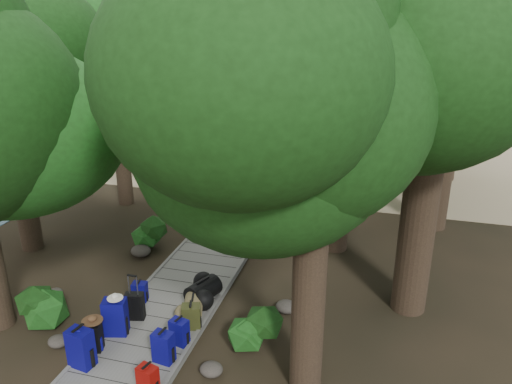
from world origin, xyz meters
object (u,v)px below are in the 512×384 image
(backpack_right_c, at_px, (179,331))
(kayak, at_px, (233,145))
(backpack_left_d, at_px, (140,291))
(duffel_right_khaki, at_px, (193,306))
(duffel_right_black, at_px, (203,290))
(suitcase_on_boardwalk, at_px, (135,306))
(sun_lounger, at_px, (375,161))
(backpack_left_b, at_px, (92,336))
(backpack_right_b, at_px, (163,346))
(backpack_left_a, at_px, (81,346))
(backpack_right_a, at_px, (148,379))
(lone_suitcase_on_sand, at_px, (283,166))
(backpack_right_d, at_px, (191,315))
(backpack_left_c, at_px, (115,315))

(backpack_right_c, bearing_deg, kayak, 117.95)
(backpack_left_d, relative_size, duffel_right_khaki, 0.78)
(duffel_right_black, xyz_separation_m, suitcase_on_boardwalk, (-1.15, -1.05, 0.06))
(backpack_left_d, relative_size, sun_lounger, 0.25)
(backpack_left_b, bearing_deg, backpack_right_b, -8.72)
(backpack_left_a, height_order, backpack_left_d, backpack_left_a)
(backpack_left_a, relative_size, duffel_right_khaki, 1.33)
(backpack_left_a, relative_size, backpack_left_d, 1.70)
(backpack_left_a, height_order, sun_lounger, backpack_left_a)
(duffel_right_khaki, height_order, duffel_right_black, duffel_right_black)
(backpack_left_a, xyz_separation_m, sun_lounger, (4.63, 13.91, -0.20))
(duffel_right_khaki, height_order, sun_lounger, sun_lounger)
(backpack_right_b, relative_size, sun_lounger, 0.35)
(backpack_right_a, height_order, lone_suitcase_on_sand, backpack_right_a)
(backpack_right_a, relative_size, sun_lounger, 0.31)
(backpack_left_b, distance_m, sun_lounger, 14.26)
(backpack_left_b, distance_m, backpack_right_d, 1.97)
(backpack_right_c, bearing_deg, backpack_left_a, -130.11)
(backpack_left_b, xyz_separation_m, duffel_right_khaki, (1.43, 1.62, -0.11))
(backpack_left_b, height_order, backpack_left_d, backpack_left_b)
(backpack_left_d, bearing_deg, backpack_right_a, -68.53)
(backpack_left_b, distance_m, backpack_right_b, 1.47)
(backpack_left_c, relative_size, duffel_right_khaki, 1.35)
(duffel_right_khaki, distance_m, duffel_right_black, 0.60)
(backpack_left_a, distance_m, duffel_right_khaki, 2.49)
(backpack_right_c, bearing_deg, sun_lounger, 90.27)
(backpack_right_d, bearing_deg, backpack_left_d, 138.01)
(backpack_left_a, xyz_separation_m, kayak, (-2.05, 15.32, -0.35))
(backpack_left_a, bearing_deg, backpack_right_a, -2.92)
(backpack_right_b, relative_size, suitcase_on_boardwalk, 1.13)
(backpack_right_b, bearing_deg, kayak, 110.31)
(backpack_left_c, bearing_deg, backpack_right_d, 7.79)
(backpack_right_c, xyz_separation_m, backpack_right_d, (0.03, 0.55, -0.00))
(backpack_left_d, relative_size, lone_suitcase_on_sand, 0.76)
(suitcase_on_boardwalk, bearing_deg, backpack_left_a, -112.64)
(duffel_right_khaki, bearing_deg, backpack_right_c, -100.57)
(suitcase_on_boardwalk, bearing_deg, duffel_right_khaki, 7.59)
(backpack_right_b, xyz_separation_m, suitcase_on_boardwalk, (-1.18, 1.09, -0.04))
(backpack_left_d, xyz_separation_m, suitcase_on_boardwalk, (0.24, -0.66, 0.06))
(backpack_right_d, distance_m, kayak, 14.15)
(suitcase_on_boardwalk, bearing_deg, backpack_right_d, -13.14)
(backpack_left_d, bearing_deg, backpack_left_a, -99.00)
(backpack_left_d, distance_m, suitcase_on_boardwalk, 0.70)
(backpack_left_c, distance_m, suitcase_on_boardwalk, 0.59)
(duffel_right_khaki, relative_size, duffel_right_black, 0.81)
(backpack_left_d, xyz_separation_m, backpack_right_a, (1.53, -2.59, 0.05))
(duffel_right_black, bearing_deg, backpack_left_c, -106.75)
(backpack_left_d, bearing_deg, backpack_right_d, -31.72)
(lone_suitcase_on_sand, bearing_deg, backpack_left_b, -93.12)
(backpack_right_c, bearing_deg, lone_suitcase_on_sand, 106.11)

